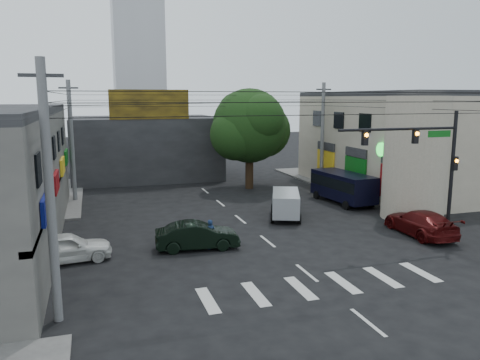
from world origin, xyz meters
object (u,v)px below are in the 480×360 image
traffic_gantry (427,156)px  dark_sedan (197,236)px  street_tree (249,126)px  utility_pole_far_left (72,142)px  white_compact (66,247)px  navy_van (343,188)px  utility_pole_near_left (50,195)px  utility_pole_far_right (322,135)px  traffic_officer (211,234)px  maroon_sedan (420,223)px  silver_minivan (286,205)px

traffic_gantry → dark_sedan: (-11.83, 2.90, -4.11)m
street_tree → utility_pole_far_left: bearing=-176.1°
white_compact → navy_van: navy_van is taller
dark_sedan → white_compact: (-6.50, -0.04, 0.01)m
utility_pole_near_left → navy_van: bearing=35.5°
utility_pole_far_right → traffic_officer: bearing=-134.0°
utility_pole_near_left → maroon_sedan: 20.36m
navy_van → silver_minivan: bearing=110.4°
utility_pole_far_right → white_compact: 25.61m
dark_sedan → maroon_sedan: maroon_sedan is taller
street_tree → utility_pole_far_left: utility_pole_far_left is taller
utility_pole_far_left → silver_minivan: utility_pole_far_left is taller
utility_pole_far_left → utility_pole_near_left: bearing=-90.0°
traffic_gantry → utility_pole_near_left: bearing=-169.2°
traffic_gantry → white_compact: size_ratio=1.62×
street_tree → silver_minivan: (-1.04, -10.56, -4.60)m
street_tree → silver_minivan: 11.57m
traffic_gantry → utility_pole_far_right: (2.68, 17.00, -0.23)m
traffic_gantry → dark_sedan: traffic_gantry is taller
utility_pole_near_left → utility_pole_far_left: size_ratio=1.00×
utility_pole_near_left → white_compact: utility_pole_near_left is taller
traffic_gantry → maroon_sedan: size_ratio=1.39×
traffic_gantry → silver_minivan: bearing=123.2°
street_tree → dark_sedan: street_tree is taller
utility_pole_far_left → white_compact: bearing=-90.0°
street_tree → traffic_gantry: 18.42m
utility_pole_near_left → dark_sedan: 9.91m
street_tree → silver_minivan: size_ratio=1.98×
white_compact → silver_minivan: size_ratio=1.01×
utility_pole_far_right → silver_minivan: (-7.54, -9.56, -3.73)m
maroon_sedan → navy_van: bearing=-87.9°
utility_pole_far_left → white_compact: (0.00, -14.14, -3.87)m
white_compact → utility_pole_far_right: bearing=-62.8°
utility_pole_far_right → dark_sedan: 20.60m
white_compact → maroon_sedan: 19.41m
street_tree → utility_pole_far_right: bearing=-8.7°
utility_pole_near_left → maroon_sedan: bearing=14.4°
street_tree → navy_van: size_ratio=1.47×
white_compact → maroon_sedan: size_ratio=0.86×
white_compact → navy_van: (19.40, 7.48, 0.42)m
utility_pole_far_left → dark_sedan: size_ratio=2.05×
dark_sedan → traffic_officer: traffic_officer is taller
dark_sedan → utility_pole_far_left: bearing=30.0°
street_tree → traffic_gantry: street_tree is taller
traffic_gantry → maroon_sedan: bearing=54.7°
utility_pole_far_left → navy_van: utility_pole_far_left is taller
utility_pole_far_right → street_tree: bearing=171.3°
traffic_gantry → maroon_sedan: 4.47m
utility_pole_near_left → dark_sedan: size_ratio=2.05×
dark_sedan → navy_van: bearing=-54.8°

